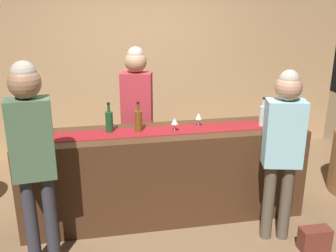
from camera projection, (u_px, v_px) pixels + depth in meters
ground_plane at (165, 214)px, 4.19m from camera, size 10.00×10.00×0.00m
back_wall at (140, 54)px, 5.49m from camera, size 6.00×0.12×2.90m
bar_counter at (164, 174)px, 4.04m from camera, size 2.87×0.60×0.95m
counter_runner_cloth at (164, 131)px, 3.88m from camera, size 2.72×0.28×0.01m
wine_bottle_amber at (138, 121)px, 3.84m from camera, size 0.07×0.07×0.30m
wine_bottle_clear at (263, 115)px, 4.00m from camera, size 0.07×0.07×0.30m
wine_bottle_green at (109, 121)px, 3.82m from camera, size 0.07×0.07×0.30m
wine_glass_near_customer at (175, 121)px, 3.83m from camera, size 0.07×0.07×0.14m
wine_glass_mid_counter at (39, 130)px, 3.59m from camera, size 0.07×0.07×0.14m
wine_glass_far_end at (199, 117)px, 3.99m from camera, size 0.07×0.07×0.14m
bartender at (137, 105)px, 4.35m from camera, size 0.38×0.28×1.72m
customer_sipping at (283, 140)px, 3.48m from camera, size 0.38×0.27×1.65m
customer_browsing at (32, 145)px, 3.08m from camera, size 0.36×0.25×1.79m
handbag at (315, 239)px, 3.59m from camera, size 0.28×0.14×0.22m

